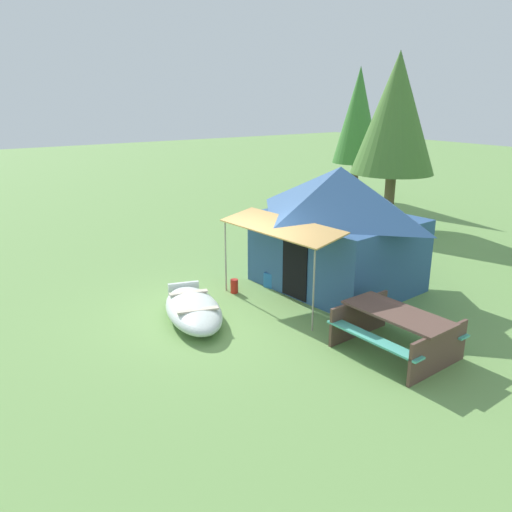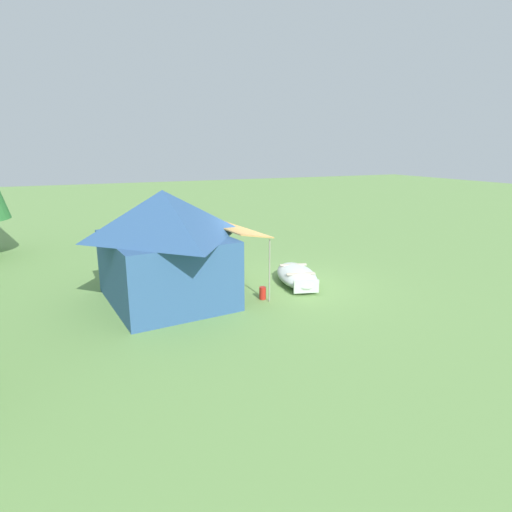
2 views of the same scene
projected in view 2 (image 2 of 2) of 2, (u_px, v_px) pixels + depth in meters
ground_plane at (277, 286)px, 12.33m from camera, size 80.00×80.00×0.00m
beached_rowboat at (297, 275)px, 12.56m from camera, size 2.61×1.71×0.46m
canvas_cabin_tent at (165, 245)px, 10.86m from camera, size 3.90×4.11×2.86m
picnic_table at (189, 251)px, 14.44m from camera, size 2.00×1.65×0.79m
cooler_box at (223, 296)px, 10.98m from camera, size 0.51×0.58×0.36m
fuel_can at (263, 293)px, 11.26m from camera, size 0.19×0.19×0.33m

